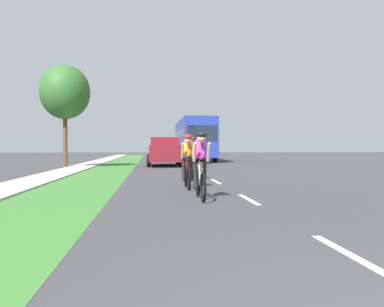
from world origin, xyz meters
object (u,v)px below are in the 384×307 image
Objects in this scene: bus_blue at (194,138)px; street_tree_near at (65,92)px; cyclist_distant at (190,158)px; suv_maroon at (164,151)px; cyclist_trailing at (187,161)px; cyclist_lead at (200,164)px.

bus_blue is 1.96× the size of street_tree_near.
suv_maroon reaches higher than cyclist_distant.
cyclist_trailing is at bearing -97.43° from cyclist_distant.
cyclist_lead is 1.00× the size of cyclist_distant.
suv_maroon is (-0.33, 15.90, 0.14)m from cyclist_lead.
suv_maroon is at bearing 91.00° from cyclist_trailing.
bus_blue is at bearing 84.21° from cyclist_lead.
cyclist_distant is 10.58m from suv_maroon.
bus_blue reaches higher than cyclist_trailing.
suv_maroon is (-0.24, 13.52, 0.14)m from cyclist_trailing.
cyclist_trailing is 2.98m from cyclist_distant.
cyclist_trailing is (-0.09, 2.38, 0.00)m from cyclist_lead.
street_tree_near is at bearing 125.41° from cyclist_distant.
bus_blue is (2.88, 9.26, 1.03)m from suv_maroon.
cyclist_trailing is 0.15× the size of bus_blue.
street_tree_near is at bearing -128.53° from bus_blue.
cyclist_trailing is 13.53m from suv_maroon.
bus_blue is at bearing 83.38° from cyclist_trailing.
cyclist_lead is at bearing -88.82° from suv_maroon.
suv_maroon is 9.76m from bus_blue.
street_tree_near is at bearing 116.68° from cyclist_trailing.
bus_blue reaches higher than cyclist_distant.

